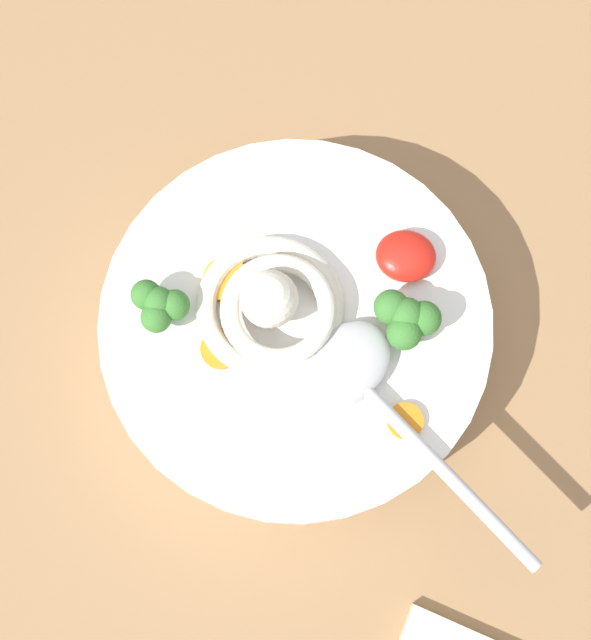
# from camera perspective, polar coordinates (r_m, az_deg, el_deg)

# --- Properties ---
(table_slab) EXTENTS (1.22, 1.22, 0.03)m
(table_slab) POSITION_cam_1_polar(r_m,az_deg,el_deg) (0.56, -2.93, -3.81)
(table_slab) COLOR #936D47
(table_slab) RESTS_ON ground
(soup_bowl) EXTENTS (0.23, 0.23, 0.06)m
(soup_bowl) POSITION_cam_1_polar(r_m,az_deg,el_deg) (0.52, 0.00, -0.73)
(soup_bowl) COLOR white
(soup_bowl) RESTS_ON table_slab
(noodle_pile) EXTENTS (0.10, 0.09, 0.04)m
(noodle_pile) POSITION_cam_1_polar(r_m,az_deg,el_deg) (0.49, -1.59, 0.99)
(noodle_pile) COLOR silver
(noodle_pile) RESTS_ON soup_bowl
(soup_spoon) EXTENTS (0.16, 0.13, 0.02)m
(soup_spoon) POSITION_cam_1_polar(r_m,az_deg,el_deg) (0.48, 4.46, -4.39)
(soup_spoon) COLOR #B7B7BC
(soup_spoon) RESTS_ON soup_bowl
(chili_sauce_dollop) EXTENTS (0.04, 0.03, 0.02)m
(chili_sauce_dollop) POSITION_cam_1_polar(r_m,az_deg,el_deg) (0.50, 7.47, 4.31)
(chili_sauce_dollop) COLOR red
(chili_sauce_dollop) RESTS_ON soup_bowl
(broccoli_floret_rear) EXTENTS (0.03, 0.03, 0.03)m
(broccoli_floret_rear) POSITION_cam_1_polar(r_m,az_deg,el_deg) (0.49, -9.20, 1.02)
(broccoli_floret_rear) COLOR #7A9E60
(broccoli_floret_rear) RESTS_ON soup_bowl
(broccoli_floret_beside_noodles) EXTENTS (0.04, 0.03, 0.03)m
(broccoli_floret_beside_noodles) POSITION_cam_1_polar(r_m,az_deg,el_deg) (0.48, 7.50, 0.11)
(broccoli_floret_beside_noodles) COLOR #7A9E60
(broccoli_floret_beside_noodles) RESTS_ON soup_bowl
(carrot_slice_right) EXTENTS (0.02, 0.02, 0.01)m
(carrot_slice_right) POSITION_cam_1_polar(r_m,az_deg,el_deg) (0.49, 7.42, -6.78)
(carrot_slice_right) COLOR orange
(carrot_slice_right) RESTS_ON soup_bowl
(carrot_slice_extra_b) EXTENTS (0.03, 0.03, 0.01)m
(carrot_slice_extra_b) POSITION_cam_1_polar(r_m,az_deg,el_deg) (0.50, -4.73, 2.73)
(carrot_slice_extra_b) COLOR orange
(carrot_slice_extra_b) RESTS_ON soup_bowl
(carrot_slice_beside_chili) EXTENTS (0.02, 0.02, 0.00)m
(carrot_slice_beside_chili) POSITION_cam_1_polar(r_m,az_deg,el_deg) (0.49, -4.99, -1.55)
(carrot_slice_beside_chili) COLOR orange
(carrot_slice_beside_chili) RESTS_ON soup_bowl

